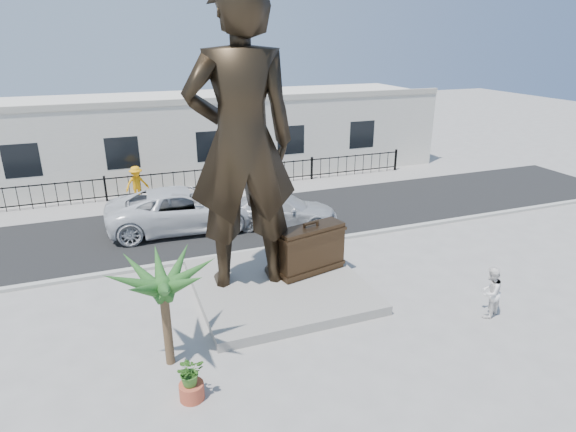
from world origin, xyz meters
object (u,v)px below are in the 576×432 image
suitcase (310,249)px  car_white (184,209)px  tourist (490,292)px  statue (241,143)px

suitcase → car_white: bearing=104.5°
tourist → suitcase: bearing=-68.5°
statue → suitcase: bearing=179.8°
car_white → statue: bearing=-166.5°
statue → suitcase: statue is taller
suitcase → tourist: 5.56m
suitcase → car_white: size_ratio=0.37×
car_white → tourist: bearing=-140.8°
suitcase → tourist: (3.97, -3.88, -0.33)m
tourist → car_white: bearing=-78.4°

